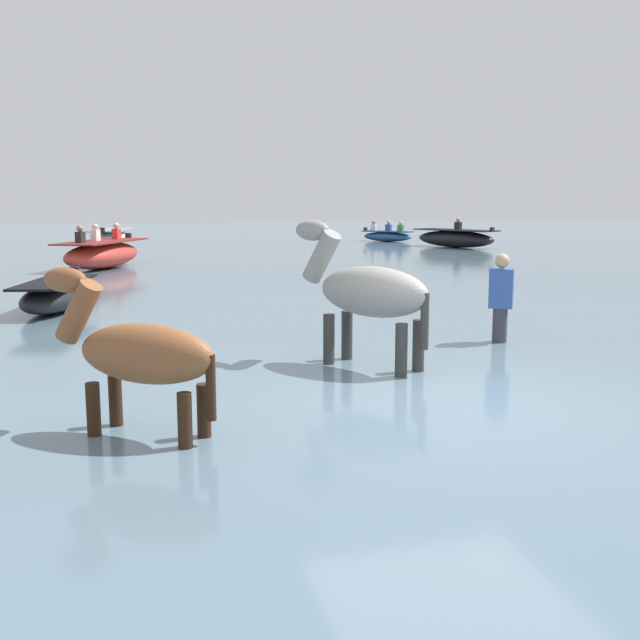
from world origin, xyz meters
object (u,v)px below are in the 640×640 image
(boat_far_inshore, at_px, (55,296))
(person_wading_mid, at_px, (500,309))
(boat_distant_east, at_px, (102,254))
(horse_lead_grey, at_px, (367,296))
(boat_near_starboard, at_px, (112,239))
(boat_near_port, at_px, (387,236))
(horse_trailing_chestnut, at_px, (139,358))
(boat_far_offshore, at_px, (455,238))

(boat_far_inshore, relative_size, person_wading_mid, 1.65)
(boat_distant_east, relative_size, person_wading_mid, 2.36)
(horse_lead_grey, height_order, boat_near_starboard, horse_lead_grey)
(boat_near_starboard, bearing_deg, boat_near_port, 7.60)
(horse_trailing_chestnut, xyz_separation_m, boat_near_port, (12.03, 26.14, -0.39))
(horse_trailing_chestnut, height_order, person_wading_mid, horse_trailing_chestnut)
(horse_lead_grey, xyz_separation_m, boat_far_inshore, (-3.87, 5.63, -0.58))
(boat_near_starboard, bearing_deg, boat_far_offshore, -12.48)
(horse_lead_grey, relative_size, boat_far_inshore, 0.78)
(boat_distant_east, bearing_deg, boat_far_offshore, 22.43)
(boat_far_offshore, distance_m, person_wading_mid, 20.39)
(horse_lead_grey, distance_m, boat_far_offshore, 22.25)
(person_wading_mid, bearing_deg, horse_lead_grey, -157.35)
(boat_distant_east, height_order, boat_far_inshore, boat_distant_east)
(boat_near_port, bearing_deg, boat_far_inshore, -125.47)
(horse_trailing_chestnut, relative_size, boat_far_offshore, 0.47)
(horse_trailing_chestnut, bearing_deg, boat_near_port, 65.28)
(horse_lead_grey, height_order, horse_trailing_chestnut, horse_lead_grey)
(horse_lead_grey, relative_size, boat_near_port, 0.89)
(horse_trailing_chestnut, relative_size, boat_far_inshore, 0.67)
(boat_near_starboard, xyz_separation_m, boat_far_inshore, (-0.99, -16.93, -0.11))
(horse_lead_grey, bearing_deg, boat_near_starboard, 97.27)
(horse_trailing_chestnut, relative_size, person_wading_mid, 1.10)
(horse_lead_grey, distance_m, boat_distant_east, 14.28)
(boat_far_offshore, xyz_separation_m, boat_far_inshore, (-14.43, -13.95, -0.10))
(boat_far_offshore, height_order, person_wading_mid, person_wading_mid)
(boat_near_starboard, xyz_separation_m, boat_far_offshore, (13.44, -2.97, -0.02))
(boat_near_port, xyz_separation_m, boat_far_inshore, (-13.22, -18.56, -0.00))
(horse_lead_grey, distance_m, horse_trailing_chestnut, 3.32)
(horse_lead_grey, relative_size, boat_distant_east, 0.55)
(boat_near_starboard, bearing_deg, horse_trailing_chestnut, -89.53)
(horse_trailing_chestnut, height_order, boat_near_port, horse_trailing_chestnut)
(boat_far_inshore, xyz_separation_m, person_wading_mid, (6.14, -4.68, 0.20))
(boat_far_inshore, bearing_deg, boat_near_port, 54.53)
(boat_near_starboard, height_order, boat_far_inshore, boat_near_starboard)
(boat_near_port, height_order, boat_distant_east, boat_distant_east)
(boat_near_port, distance_m, boat_far_inshore, 22.79)
(boat_distant_east, xyz_separation_m, person_wading_mid, (5.42, -12.97, 0.07))
(horse_trailing_chestnut, xyz_separation_m, boat_distant_east, (-0.47, 15.88, -0.26))
(boat_near_port, height_order, boat_near_starboard, boat_near_port)
(horse_trailing_chestnut, bearing_deg, horse_lead_grey, 36.12)
(horse_trailing_chestnut, bearing_deg, boat_far_offshore, 58.42)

